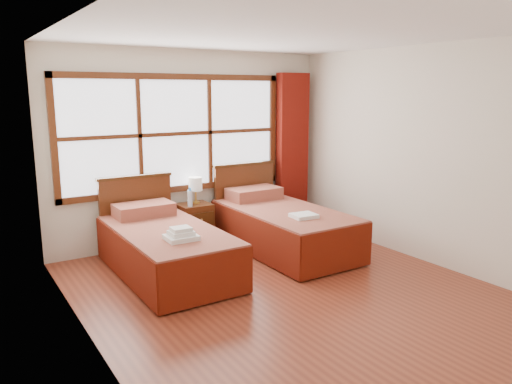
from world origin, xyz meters
TOP-DOWN VIEW (x-y plane):
  - floor at (0.00, 0.00)m, footprint 4.50×4.50m
  - ceiling at (0.00, 0.00)m, footprint 4.50×4.50m
  - wall_back at (0.00, 2.25)m, footprint 4.00×0.00m
  - wall_left at (-2.00, 0.00)m, footprint 0.00×4.50m
  - wall_right at (2.00, 0.00)m, footprint 0.00×4.50m
  - window at (-0.25, 2.21)m, footprint 3.16×0.06m
  - curtain at (1.60, 2.11)m, footprint 0.50×0.16m
  - bed_left at (-0.86, 1.20)m, footprint 1.04×2.06m
  - bed_right at (0.77, 1.20)m, footprint 1.07×2.09m
  - nightstand at (-0.11, 1.99)m, footprint 0.43×0.42m
  - towels_left at (-0.89, 0.66)m, footprint 0.33×0.29m
  - towels_right at (0.71, 0.66)m, footprint 0.31×0.28m
  - lamp at (-0.06, 2.04)m, footprint 0.18×0.18m
  - bottle_near at (-0.22, 1.89)m, footprint 0.06×0.06m
  - bottle_far at (-0.18, 1.97)m, footprint 0.06×0.06m

SIDE VIEW (x-z plane):
  - floor at x=0.00m, z-range 0.00..0.00m
  - nightstand at x=-0.11m, z-range 0.00..0.57m
  - bed_left at x=-0.86m, z-range -0.20..0.81m
  - bed_right at x=0.77m, z-range -0.20..0.84m
  - towels_right at x=0.71m, z-range 0.56..0.60m
  - towels_left at x=-0.89m, z-range 0.52..0.66m
  - bottle_far at x=-0.18m, z-range 0.56..0.79m
  - bottle_near at x=-0.22m, z-range 0.56..0.80m
  - lamp at x=-0.06m, z-range 0.64..1.00m
  - curtain at x=1.60m, z-range 0.02..2.32m
  - wall_back at x=0.00m, z-range -0.70..3.30m
  - wall_left at x=-2.00m, z-range -0.95..3.55m
  - wall_right at x=2.00m, z-range -0.95..3.55m
  - window at x=-0.25m, z-range 0.72..2.28m
  - ceiling at x=0.00m, z-range 2.60..2.60m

